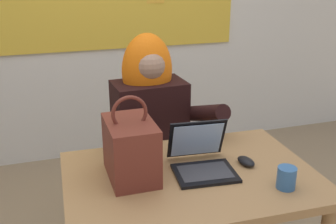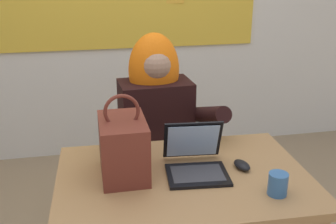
{
  "view_description": "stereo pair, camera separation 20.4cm",
  "coord_description": "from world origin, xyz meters",
  "views": [
    {
      "loc": [
        -0.45,
        -1.48,
        1.64
      ],
      "look_at": [
        0.13,
        0.35,
        0.92
      ],
      "focal_mm": 43.16,
      "sensor_mm": 36.0,
      "label": 1
    },
    {
      "loc": [
        -0.25,
        -1.53,
        1.64
      ],
      "look_at": [
        0.13,
        0.35,
        0.92
      ],
      "focal_mm": 43.16,
      "sensor_mm": 36.0,
      "label": 2
    }
  ],
  "objects": [
    {
      "name": "person_costumed",
      "position": [
        0.13,
        0.63,
        0.75
      ],
      "size": [
        0.61,
        0.63,
        1.26
      ],
      "rotation": [
        0.0,
        0.0,
        -1.51
      ],
      "color": "black",
      "rests_on": "ground"
    },
    {
      "name": "desk_main",
      "position": [
        0.14,
        0.01,
        0.64
      ],
      "size": [
        1.15,
        0.81,
        0.74
      ],
      "rotation": [
        0.0,
        0.0,
        -0.03
      ],
      "color": "#A37547",
      "rests_on": "ground"
    },
    {
      "name": "chair_at_desk",
      "position": [
        0.13,
        0.76,
        0.51
      ],
      "size": [
        0.43,
        0.43,
        0.91
      ],
      "rotation": [
        0.0,
        0.0,
        -1.55
      ],
      "color": "black",
      "rests_on": "ground"
    },
    {
      "name": "handbag",
      "position": [
        -0.12,
        0.08,
        0.87
      ],
      "size": [
        0.2,
        0.3,
        0.38
      ],
      "rotation": [
        0.0,
        0.0,
        0.25
      ],
      "color": "maroon",
      "rests_on": "desk_main"
    },
    {
      "name": "laptop",
      "position": [
        0.2,
        0.04,
        0.79
      ],
      "size": [
        0.3,
        0.32,
        0.22
      ],
      "rotation": [
        0.0,
        0.0,
        -0.09
      ],
      "color": "black",
      "rests_on": "desk_main"
    },
    {
      "name": "coffee_mug",
      "position": [
        0.47,
        -0.22,
        0.79
      ],
      "size": [
        0.08,
        0.08,
        0.09
      ],
      "primitive_type": "cylinder",
      "color": "#336099",
      "rests_on": "desk_main"
    },
    {
      "name": "wall_back_bulletin",
      "position": [
        0.0,
        1.91,
        1.33
      ],
      "size": [
        6.09,
        2.08,
        2.62
      ],
      "color": "silver",
      "rests_on": "ground"
    },
    {
      "name": "computer_mouse",
      "position": [
        0.41,
        0.02,
        0.76
      ],
      "size": [
        0.08,
        0.11,
        0.03
      ],
      "primitive_type": "ellipsoid",
      "rotation": [
        0.0,
        0.0,
        0.18
      ],
      "color": "black",
      "rests_on": "desk_main"
    }
  ]
}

